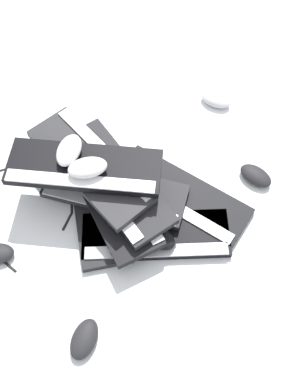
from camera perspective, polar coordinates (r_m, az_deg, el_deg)
ground_plane at (r=1.37m, az=0.02°, el=0.32°), size 3.20×3.20×0.00m
keyboard_0 at (r=1.35m, az=-7.27°, el=-1.14°), size 0.35×0.46×0.03m
keyboard_1 at (r=1.29m, az=0.31°, el=-5.89°), size 0.46×0.30×0.03m
keyboard_2 at (r=1.35m, az=3.69°, el=-0.42°), size 0.46×0.26×0.03m
keyboard_3 at (r=1.33m, az=-5.15°, el=0.02°), size 0.45×0.18×0.03m
keyboard_4 at (r=1.29m, az=-5.68°, el=-0.30°), size 0.42×0.41×0.03m
keyboard_5 at (r=1.28m, az=-5.27°, el=1.61°), size 0.44×0.38×0.03m
keyboard_6 at (r=1.28m, az=-8.38°, el=3.65°), size 0.46×0.35×0.03m
keyboard_7 at (r=1.24m, az=-9.23°, el=3.21°), size 0.46×0.25×0.03m
mouse_0 at (r=1.25m, az=0.58°, el=-6.02°), size 0.12×0.09×0.04m
mouse_2 at (r=1.19m, az=-8.78°, el=3.24°), size 0.13×0.11×0.04m
mouse_3 at (r=1.42m, az=13.47°, el=2.13°), size 0.13×0.10×0.04m
mouse_4 at (r=1.21m, az=-9.22°, el=-18.79°), size 0.07×0.11×0.04m
mouse_5 at (r=1.59m, az=8.34°, el=12.10°), size 0.12×0.08×0.04m
mouse_6 at (r=1.24m, az=-11.20°, el=5.48°), size 0.08×0.12×0.04m
cable_0 at (r=1.42m, az=-17.48°, el=-1.01°), size 0.34×0.38×0.01m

